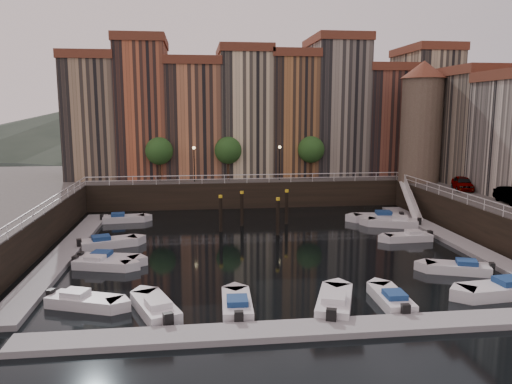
{
  "coord_description": "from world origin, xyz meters",
  "views": [
    {
      "loc": [
        -5.92,
        -40.51,
        11.26
      ],
      "look_at": [
        -0.43,
        4.0,
        3.9
      ],
      "focal_mm": 35.0,
      "sensor_mm": 36.0,
      "label": 1
    }
  ],
  "objects": [
    {
      "name": "street_lamps",
      "position": [
        -1.0,
        17.2,
        5.9
      ],
      "size": [
        10.36,
        0.36,
        4.18
      ],
      "color": "black",
      "rests_on": "quay_far"
    },
    {
      "name": "boat_near_2",
      "position": [
        1.85,
        -14.18,
        0.39
      ],
      "size": [
        3.36,
        5.17,
        1.17
      ],
      "rotation": [
        0.0,
        0.0,
        1.22
      ],
      "color": "silver",
      "rests_on": "ground"
    },
    {
      "name": "boat_near_3",
      "position": [
        5.37,
        -13.9,
        0.34
      ],
      "size": [
        1.71,
        4.44,
        1.02
      ],
      "rotation": [
        0.0,
        0.0,
        1.55
      ],
      "color": "silver",
      "rests_on": "ground"
    },
    {
      "name": "boat_near_0",
      "position": [
        -8.24,
        -13.65,
        0.37
      ],
      "size": [
        3.2,
        4.82,
        1.09
      ],
      "rotation": [
        0.0,
        0.0,
        1.93
      ],
      "color": "silver",
      "rests_on": "ground"
    },
    {
      "name": "corner_tower",
      "position": [
        20.0,
        14.5,
        10.19
      ],
      "size": [
        5.2,
        5.2,
        13.8
      ],
      "color": "#6B5B4C",
      "rests_on": "quay_right"
    },
    {
      "name": "boat_right_4",
      "position": [
        12.69,
        7.64,
        0.39
      ],
      "size": [
        5.14,
        2.4,
        1.16
      ],
      "rotation": [
        0.0,
        0.0,
        3.02
      ],
      "color": "silver",
      "rests_on": "ground"
    },
    {
      "name": "mooring_pilings",
      "position": [
        -0.12,
        5.81,
        1.65
      ],
      "size": [
        7.07,
        4.71,
        3.78
      ],
      "color": "black",
      "rests_on": "ground"
    },
    {
      "name": "car_a",
      "position": [
        21.5,
        7.44,
        3.72
      ],
      "size": [
        2.91,
        4.54,
        1.44
      ],
      "primitive_type": "imported",
      "rotation": [
        0.0,
        0.0,
        -0.31
      ],
      "color": "gray",
      "rests_on": "quay_right"
    },
    {
      "name": "dock_left",
      "position": [
        -16.2,
        -1.0,
        0.17
      ],
      "size": [
        2.0,
        28.0,
        0.35
      ],
      "primitive_type": "cube",
      "color": "gray",
      "rests_on": "ground"
    },
    {
      "name": "dock_right",
      "position": [
        16.2,
        -1.0,
        0.17
      ],
      "size": [
        2.0,
        28.0,
        0.35
      ],
      "primitive_type": "cube",
      "color": "gray",
      "rests_on": "ground"
    },
    {
      "name": "ground",
      "position": [
        0.0,
        0.0,
        0.0
      ],
      "size": [
        200.0,
        200.0,
        0.0
      ],
      "primitive_type": "plane",
      "color": "black",
      "rests_on": "ground"
    },
    {
      "name": "boat_right_3",
      "position": [
        13.39,
        5.19,
        0.39
      ],
      "size": [
        5.08,
        3.42,
        1.15
      ],
      "rotation": [
        0.0,
        0.0,
        2.76
      ],
      "color": "silver",
      "rests_on": "ground"
    },
    {
      "name": "mountains",
      "position": [
        1.72,
        110.0,
        7.92
      ],
      "size": [
        145.0,
        100.0,
        18.0
      ],
      "color": "#2D382D",
      "rests_on": "ground"
    },
    {
      "name": "boat_near_1",
      "position": [
        -3.71,
        -13.75,
        0.35
      ],
      "size": [
        1.81,
        4.57,
        1.04
      ],
      "rotation": [
        0.0,
        0.0,
        1.53
      ],
      "color": "silver",
      "rests_on": "ground"
    },
    {
      "name": "boat_right_0",
      "position": [
        12.54,
        -13.45,
        0.41
      ],
      "size": [
        5.35,
        2.38,
        1.21
      ],
      "rotation": [
        0.0,
        0.0,
        3.24
      ],
      "color": "silver",
      "rests_on": "ground"
    },
    {
      "name": "promenade_trees",
      "position": [
        -1.33,
        18.2,
        6.58
      ],
      "size": [
        21.2,
        3.2,
        5.2
      ],
      "color": "black",
      "rests_on": "quay_far"
    },
    {
      "name": "boat_left_2",
      "position": [
        -12.45,
        -3.84,
        0.35
      ],
      "size": [
        4.6,
        2.53,
        1.03
      ],
      "rotation": [
        0.0,
        0.0,
        -0.22
      ],
      "color": "silver",
      "rests_on": "ground"
    },
    {
      "name": "boat_right_2",
      "position": [
        12.53,
        -0.16,
        0.33
      ],
      "size": [
        4.28,
        1.7,
        0.97
      ],
      "rotation": [
        0.0,
        0.0,
        3.18
      ],
      "color": "silver",
      "rests_on": "ground"
    },
    {
      "name": "boat_left_1",
      "position": [
        -12.74,
        -4.81,
        0.34
      ],
      "size": [
        4.45,
        2.65,
        1.0
      ],
      "rotation": [
        0.0,
        0.0,
        -0.28
      ],
      "color": "silver",
      "rests_on": "ground"
    },
    {
      "name": "boat_right_1",
      "position": [
        12.35,
        -8.91,
        0.35
      ],
      "size": [
        4.6,
        2.99,
        1.04
      ],
      "rotation": [
        0.0,
        0.0,
        2.79
      ],
      "color": "silver",
      "rests_on": "ground"
    },
    {
      "name": "far_terrace",
      "position": [
        3.31,
        23.5,
        10.95
      ],
      "size": [
        48.7,
        10.3,
        17.5
      ],
      "color": "#977D60",
      "rests_on": "quay_far"
    },
    {
      "name": "railings",
      "position": [
        0.0,
        4.88,
        3.79
      ],
      "size": [
        36.08,
        34.04,
        0.52
      ],
      "color": "white",
      "rests_on": "ground"
    },
    {
      "name": "boat_left_0",
      "position": [
        -12.51,
        -12.04,
        0.35
      ],
      "size": [
        4.61,
        3.05,
        1.04
      ],
      "rotation": [
        0.0,
        0.0,
        -0.36
      ],
      "color": "silver",
      "rests_on": "ground"
    },
    {
      "name": "boat_left_3",
      "position": [
        -13.28,
        0.97,
        0.37
      ],
      "size": [
        4.89,
        3.07,
        1.1
      ],
      "rotation": [
        0.0,
        0.0,
        0.32
      ],
      "color": "silver",
      "rests_on": "ground"
    },
    {
      "name": "boat_left_4",
      "position": [
        -13.36,
        10.57,
        0.34
      ],
      "size": [
        4.45,
        1.99,
        1.01
      ],
      "rotation": [
        0.0,
        0.0,
        0.1
      ],
      "color": "silver",
      "rests_on": "ground"
    },
    {
      "name": "gangway",
      "position": [
        17.1,
        10.0,
        1.92
      ],
      "size": [
        2.78,
        8.32,
        3.73
      ],
      "color": "white",
      "rests_on": "ground"
    },
    {
      "name": "quay_far",
      "position": [
        0.0,
        26.0,
        1.5
      ],
      "size": [
        80.0,
        20.0,
        3.0
      ],
      "primitive_type": "cube",
      "color": "black",
      "rests_on": "ground"
    },
    {
      "name": "dock_near",
      "position": [
        0.0,
        -17.0,
        0.17
      ],
      "size": [
        30.0,
        2.0,
        0.35
      ],
      "primitive_type": "cube",
      "color": "gray",
      "rests_on": "ground"
    }
  ]
}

